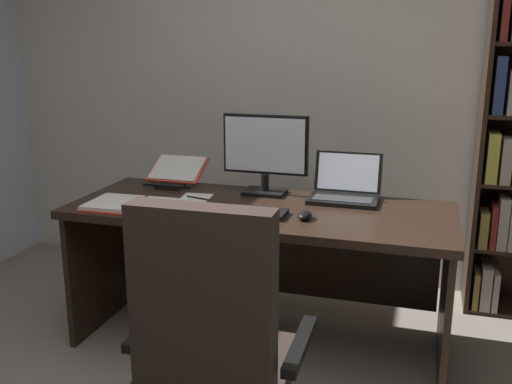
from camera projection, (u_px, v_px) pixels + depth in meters
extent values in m
cube|color=beige|center=(320.00, 59.00, 3.59)|extent=(4.97, 0.12, 2.84)
cube|color=black|center=(260.00, 210.00, 2.84)|extent=(1.88, 0.74, 0.04)
cube|color=black|center=(104.00, 261.00, 3.19)|extent=(0.03, 0.68, 0.70)
cube|color=black|center=(445.00, 303.00, 2.68)|extent=(0.03, 0.68, 0.70)
cube|color=black|center=(277.00, 251.00, 3.24)|extent=(1.76, 0.03, 0.49)
cube|color=black|center=(480.00, 148.00, 3.22)|extent=(0.02, 0.31, 1.90)
cube|color=olive|center=(475.00, 287.00, 3.38)|extent=(0.03, 0.20, 0.22)
cube|color=gray|center=(485.00, 284.00, 3.37)|extent=(0.06, 0.22, 0.26)
cube|color=gray|center=(494.00, 287.00, 3.36)|extent=(0.03, 0.24, 0.23)
cube|color=olive|center=(483.00, 228.00, 3.27)|extent=(0.05, 0.18, 0.21)
cube|color=maroon|center=(493.00, 225.00, 3.25)|extent=(0.03, 0.17, 0.25)
cube|color=gray|center=(502.00, 221.00, 3.25)|extent=(0.05, 0.21, 0.30)
cube|color=gray|center=(511.00, 229.00, 3.22)|extent=(0.04, 0.17, 0.22)
cube|color=gold|center=(491.00, 156.00, 3.19)|extent=(0.06, 0.22, 0.27)
cube|color=gray|center=(505.00, 160.00, 3.16)|extent=(0.05, 0.20, 0.25)
cube|color=navy|center=(499.00, 85.00, 3.07)|extent=(0.05, 0.18, 0.30)
cube|color=gray|center=(511.00, 92.00, 3.06)|extent=(0.04, 0.19, 0.23)
cube|color=maroon|center=(504.00, 17.00, 3.00)|extent=(0.04, 0.22, 0.25)
cube|color=#2D231E|center=(224.00, 365.00, 2.09)|extent=(0.51, 0.49, 0.07)
cube|color=#2D231E|center=(202.00, 301.00, 1.82)|extent=(0.48, 0.11, 0.62)
cube|color=black|center=(152.00, 324.00, 2.14)|extent=(0.06, 0.38, 0.04)
cube|color=black|center=(300.00, 345.00, 1.99)|extent=(0.06, 0.38, 0.04)
cube|color=black|center=(265.00, 192.00, 3.07)|extent=(0.22, 0.16, 0.02)
cylinder|color=black|center=(265.00, 182.00, 3.05)|extent=(0.04, 0.04, 0.09)
cube|color=black|center=(265.00, 144.00, 3.01)|extent=(0.46, 0.02, 0.31)
cube|color=silver|center=(264.00, 145.00, 2.99)|extent=(0.43, 0.00, 0.28)
cube|color=black|center=(343.00, 200.00, 2.91)|extent=(0.35, 0.22, 0.02)
cube|color=#2D2D30|center=(343.00, 199.00, 2.89)|extent=(0.30, 0.12, 0.00)
cube|color=black|center=(348.00, 172.00, 3.01)|extent=(0.35, 0.06, 0.21)
cube|color=silver|center=(348.00, 172.00, 3.00)|extent=(0.31, 0.04, 0.19)
cube|color=black|center=(242.00, 211.00, 2.71)|extent=(0.42, 0.15, 0.02)
ellipsoid|color=black|center=(305.00, 215.00, 2.62)|extent=(0.06, 0.10, 0.04)
cube|color=black|center=(170.00, 186.00, 3.20)|extent=(0.14, 0.12, 0.01)
cube|color=black|center=(166.00, 186.00, 3.16)|extent=(0.28, 0.01, 0.01)
cube|color=#DB422D|center=(178.00, 169.00, 3.28)|extent=(0.31, 0.22, 0.12)
cube|color=silver|center=(177.00, 168.00, 3.28)|extent=(0.29, 0.20, 0.10)
cube|color=#DB422D|center=(113.00, 205.00, 2.85)|extent=(0.25, 0.29, 0.01)
cube|color=#DB422D|center=(158.00, 208.00, 2.79)|extent=(0.25, 0.29, 0.01)
cube|color=silver|center=(113.00, 202.00, 2.85)|extent=(0.23, 0.28, 0.02)
cube|color=silver|center=(158.00, 206.00, 2.78)|extent=(0.23, 0.28, 0.02)
cylinder|color=#B7B7BC|center=(136.00, 205.00, 2.82)|extent=(0.03, 0.26, 0.02)
cube|color=silver|center=(194.00, 199.00, 2.94)|extent=(0.17, 0.22, 0.01)
cylinder|color=black|center=(198.00, 198.00, 2.93)|extent=(0.14, 0.04, 0.01)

